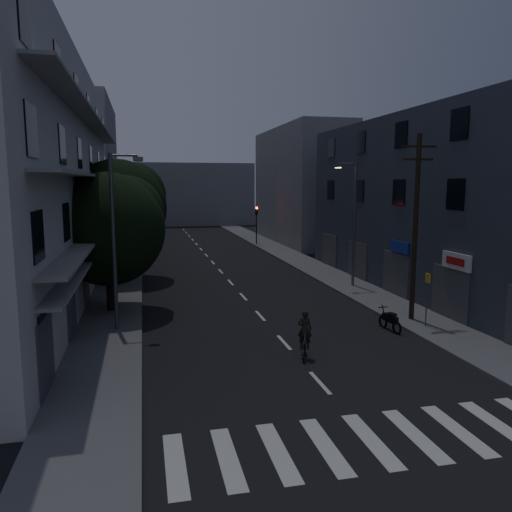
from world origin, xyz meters
name	(u,v)px	position (x,y,z in m)	size (l,w,h in m)	color
ground	(220,270)	(0.00, 25.00, 0.00)	(160.00, 160.00, 0.00)	black
sidewalk_left	(122,273)	(-7.50, 25.00, 0.07)	(3.00, 90.00, 0.15)	#565659
sidewalk_right	(310,266)	(7.50, 25.00, 0.07)	(3.00, 90.00, 0.15)	#565659
crosswalk	(371,440)	(0.00, -2.00, 0.00)	(10.90, 3.00, 0.01)	beige
lane_markings	(209,259)	(0.00, 31.25, 0.01)	(0.15, 60.50, 0.01)	beige
building_left	(33,180)	(-11.98, 18.00, 6.99)	(7.00, 36.00, 14.00)	#B7B7B2
building_right	(439,205)	(11.99, 14.00, 5.50)	(6.19, 28.00, 11.00)	#2E333F
building_far_left	(87,173)	(-12.00, 48.00, 8.00)	(6.00, 20.00, 16.00)	slate
building_far_right	(300,186)	(12.00, 42.00, 6.50)	(6.00, 20.00, 13.00)	slate
building_far_end	(178,194)	(0.00, 70.00, 5.00)	(24.00, 8.00, 10.00)	slate
tree_near	(109,225)	(-7.51, 13.39, 4.69)	(5.89, 5.89, 7.26)	black
tree_mid	(119,204)	(-7.42, 22.63, 5.36)	(6.78, 6.78, 8.34)	black
tree_far	(123,209)	(-7.60, 34.57, 4.41)	(5.50, 5.50, 6.81)	black
traffic_signal_far_right	(257,217)	(6.42, 40.08, 3.10)	(0.28, 0.37, 4.10)	black
traffic_signal_far_left	(136,218)	(-6.54, 41.19, 3.10)	(0.28, 0.37, 4.10)	black
street_lamp_left_near	(116,233)	(-7.00, 9.73, 4.60)	(1.51, 0.25, 8.00)	#56595D
street_lamp_right	(353,218)	(7.47, 16.59, 4.60)	(1.51, 0.25, 8.00)	#585A60
street_lamp_left_far	(124,210)	(-7.31, 29.97, 4.60)	(1.51, 0.25, 8.00)	#595C60
utility_pole	(415,224)	(7.08, 8.29, 4.87)	(1.80, 0.24, 9.00)	black
bus_stop_sign	(427,290)	(7.06, 6.95, 1.89)	(0.06, 0.35, 2.52)	#595B60
motorcycle	(390,321)	(5.32, 7.14, 0.45)	(0.51, 1.76, 1.13)	black
cyclist	(305,342)	(0.26, 4.51, 0.65)	(1.01, 1.61, 1.93)	black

